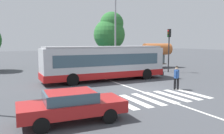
# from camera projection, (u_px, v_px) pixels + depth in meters

# --- Properties ---
(ground_plane) EXTENTS (160.00, 160.00, 0.00)m
(ground_plane) POSITION_uv_depth(u_px,v_px,m) (139.00, 91.00, 16.25)
(ground_plane) COLOR #424449
(city_transit_bus) EXTENTS (11.19, 2.69, 3.06)m
(city_transit_bus) POSITION_uv_depth(u_px,v_px,m) (105.00, 63.00, 20.37)
(city_transit_bus) COLOR black
(city_transit_bus) RESTS_ON ground_plane
(pedestrian_crossing_street) EXTENTS (0.51, 0.43, 1.72)m
(pedestrian_crossing_street) POSITION_uv_depth(u_px,v_px,m) (177.00, 76.00, 16.47)
(pedestrian_crossing_street) COLOR black
(pedestrian_crossing_street) RESTS_ON ground_plane
(foreground_sedan) EXTENTS (4.58, 2.04, 1.35)m
(foreground_sedan) POSITION_uv_depth(u_px,v_px,m) (72.00, 104.00, 9.82)
(foreground_sedan) COLOR black
(foreground_sedan) RESTS_ON ground_plane
(parked_car_white) EXTENTS (1.90, 4.51, 1.35)m
(parked_car_white) POSITION_uv_depth(u_px,v_px,m) (60.00, 63.00, 28.60)
(parked_car_white) COLOR black
(parked_car_white) RESTS_ON ground_plane
(parked_car_blue) EXTENTS (2.14, 4.62, 1.35)m
(parked_car_blue) POSITION_uv_depth(u_px,v_px,m) (80.00, 63.00, 29.84)
(parked_car_blue) COLOR black
(parked_car_blue) RESTS_ON ground_plane
(parked_car_teal) EXTENTS (2.16, 4.63, 1.35)m
(parked_car_teal) POSITION_uv_depth(u_px,v_px,m) (98.00, 62.00, 31.11)
(parked_car_teal) COLOR black
(parked_car_teal) RESTS_ON ground_plane
(parked_car_charcoal) EXTENTS (2.15, 4.62, 1.35)m
(parked_car_charcoal) POSITION_uv_depth(u_px,v_px,m) (117.00, 61.00, 32.19)
(parked_car_charcoal) COLOR black
(parked_car_charcoal) RESTS_ON ground_plane
(traffic_light_far_corner) EXTENTS (0.33, 0.32, 4.89)m
(traffic_light_far_corner) POSITION_uv_depth(u_px,v_px,m) (169.00, 43.00, 25.89)
(traffic_light_far_corner) COLOR #28282B
(traffic_light_far_corner) RESTS_ON ground_plane
(bus_stop_shelter) EXTENTS (4.04, 1.54, 3.25)m
(bus_stop_shelter) POSITION_uv_depth(u_px,v_px,m) (157.00, 50.00, 30.62)
(bus_stop_shelter) COLOR #28282B
(bus_stop_shelter) RESTS_ON ground_plane
(twin_arm_street_lamp) EXTENTS (4.57, 0.32, 8.96)m
(twin_arm_street_lamp) POSITION_uv_depth(u_px,v_px,m) (115.00, 25.00, 27.50)
(twin_arm_street_lamp) COLOR #939399
(twin_arm_street_lamp) RESTS_ON ground_plane
(background_tree_right) EXTENTS (4.63, 4.63, 7.89)m
(background_tree_right) POSITION_uv_depth(u_px,v_px,m) (110.00, 31.00, 33.73)
(background_tree_right) COLOR brown
(background_tree_right) RESTS_ON ground_plane
(crosswalk_painted_stripes) EXTENTS (5.85, 3.25, 0.01)m
(crosswalk_painted_stripes) POSITION_uv_depth(u_px,v_px,m) (160.00, 97.00, 14.21)
(crosswalk_painted_stripes) COLOR silver
(crosswalk_painted_stripes) RESTS_ON ground_plane
(lane_center_line) EXTENTS (0.16, 24.00, 0.01)m
(lane_center_line) POSITION_uv_depth(u_px,v_px,m) (125.00, 86.00, 18.02)
(lane_center_line) COLOR silver
(lane_center_line) RESTS_ON ground_plane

